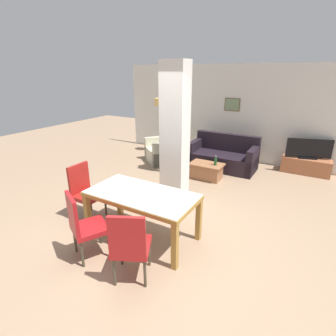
% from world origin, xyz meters
% --- Properties ---
extents(ground_plane, '(18.00, 18.00, 0.00)m').
position_xyz_m(ground_plane, '(0.00, 0.00, 0.00)').
color(ground_plane, '#997B60').
extents(back_wall, '(7.20, 0.09, 2.70)m').
position_xyz_m(back_wall, '(-0.00, 4.67, 1.35)').
color(back_wall, silver).
rests_on(back_wall, ground_plane).
extents(divider_pillar, '(0.49, 0.36, 2.70)m').
position_xyz_m(divider_pillar, '(-0.23, 1.45, 1.35)').
color(divider_pillar, silver).
rests_on(divider_pillar, ground_plane).
extents(dining_table, '(1.68, 0.87, 0.77)m').
position_xyz_m(dining_table, '(0.00, 0.00, 0.61)').
color(dining_table, '#A27734').
rests_on(dining_table, ground_plane).
extents(dining_chair_near_right, '(0.62, 0.62, 0.99)m').
position_xyz_m(dining_chair_near_right, '(0.41, -0.83, 0.54)').
color(dining_chair_near_right, maroon).
rests_on(dining_chair_near_right, ground_plane).
extents(dining_chair_head_left, '(0.46, 0.46, 0.99)m').
position_xyz_m(dining_chair_head_left, '(-1.23, 0.00, 0.54)').
color(dining_chair_head_left, maroon).
rests_on(dining_chair_head_left, ground_plane).
extents(dining_chair_near_left, '(0.62, 0.62, 0.99)m').
position_xyz_m(dining_chair_near_left, '(-0.42, -0.80, 0.54)').
color(dining_chair_near_left, maroon).
rests_on(dining_chair_near_left, ground_plane).
extents(sofa, '(1.76, 0.87, 0.90)m').
position_xyz_m(sofa, '(0.03, 3.72, 0.30)').
color(sofa, black).
rests_on(sofa, ground_plane).
extents(armchair, '(1.25, 1.24, 0.87)m').
position_xyz_m(armchair, '(-1.62, 3.38, 0.30)').
color(armchair, beige).
rests_on(armchair, ground_plane).
extents(coffee_table, '(0.80, 0.50, 0.38)m').
position_xyz_m(coffee_table, '(-0.06, 2.78, 0.20)').
color(coffee_table, '#9D6541').
rests_on(coffee_table, ground_plane).
extents(bottle, '(0.07, 0.07, 0.23)m').
position_xyz_m(bottle, '(0.15, 2.79, 0.47)').
color(bottle, '#194C23').
rests_on(bottle, coffee_table).
extents(tv_stand, '(1.15, 0.40, 0.41)m').
position_xyz_m(tv_stand, '(2.02, 4.39, 0.20)').
color(tv_stand, '#A65E3C').
rests_on(tv_stand, ground_plane).
extents(tv_screen, '(1.04, 0.37, 0.51)m').
position_xyz_m(tv_screen, '(2.02, 4.39, 0.65)').
color(tv_screen, black).
rests_on(tv_screen, tv_stand).
extents(floor_lamp, '(0.32, 0.32, 1.72)m').
position_xyz_m(floor_lamp, '(-2.25, 4.14, 1.44)').
color(floor_lamp, '#B7B7BC').
rests_on(floor_lamp, ground_plane).
extents(standing_person, '(0.24, 0.39, 1.74)m').
position_xyz_m(standing_person, '(-1.16, 2.73, 1.01)').
color(standing_person, '#2C4156').
rests_on(standing_person, ground_plane).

